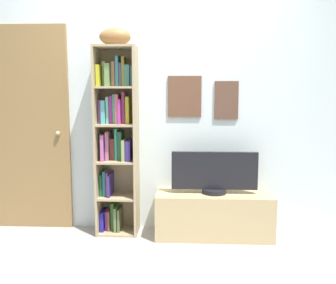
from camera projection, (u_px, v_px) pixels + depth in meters
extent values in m
cube|color=silver|center=(160.00, 106.00, 3.59)|extent=(4.80, 0.06, 2.41)
cube|color=brown|center=(185.00, 96.00, 3.53)|extent=(0.32, 0.02, 0.38)
cube|color=#9997B6|center=(185.00, 96.00, 3.52)|extent=(0.27, 0.01, 0.33)
cube|color=brown|center=(226.00, 100.00, 3.51)|extent=(0.22, 0.02, 0.36)
cube|color=#9F98BB|center=(226.00, 100.00, 3.51)|extent=(0.17, 0.01, 0.31)
cube|color=tan|center=(98.00, 142.00, 3.49)|extent=(0.02, 0.29, 1.75)
cube|color=tan|center=(136.00, 142.00, 3.47)|extent=(0.02, 0.29, 1.75)
cube|color=tan|center=(120.00, 140.00, 3.62)|extent=(0.38, 0.01, 1.75)
cube|color=tan|center=(119.00, 231.00, 3.60)|extent=(0.34, 0.28, 0.02)
cube|color=tan|center=(118.00, 196.00, 3.55)|extent=(0.34, 0.28, 0.02)
cube|color=tan|center=(117.00, 161.00, 3.51)|extent=(0.34, 0.28, 0.02)
cube|color=tan|center=(117.00, 125.00, 3.46)|extent=(0.34, 0.28, 0.02)
cube|color=tan|center=(116.00, 87.00, 3.42)|extent=(0.34, 0.28, 0.02)
cube|color=tan|center=(115.00, 47.00, 3.37)|extent=(0.34, 0.28, 0.02)
cube|color=#211C96|center=(104.00, 219.00, 3.62)|extent=(0.03, 0.21, 0.19)
cube|color=#9D5195|center=(108.00, 219.00, 3.65)|extent=(0.03, 0.15, 0.18)
cube|color=brown|center=(110.00, 219.00, 3.63)|extent=(0.02, 0.18, 0.19)
cube|color=#2E581C|center=(114.00, 215.00, 3.63)|extent=(0.03, 0.17, 0.27)
cube|color=#526B43|center=(117.00, 217.00, 3.61)|extent=(0.02, 0.21, 0.23)
cube|color=#515D36|center=(120.00, 218.00, 3.61)|extent=(0.02, 0.21, 0.22)
cube|color=#1F4E31|center=(103.00, 184.00, 3.58)|extent=(0.02, 0.19, 0.20)
cube|color=#1D6873|center=(106.00, 182.00, 3.58)|extent=(0.03, 0.19, 0.24)
cube|color=#9E3D64|center=(109.00, 183.00, 3.58)|extent=(0.02, 0.19, 0.22)
cube|color=navy|center=(111.00, 184.00, 3.56)|extent=(0.02, 0.23, 0.21)
cube|color=green|center=(102.00, 146.00, 3.56)|extent=(0.02, 0.15, 0.24)
cube|color=#AC51A0|center=(104.00, 147.00, 3.51)|extent=(0.03, 0.23, 0.24)
cube|color=#A2627E|center=(109.00, 145.00, 3.53)|extent=(0.03, 0.19, 0.27)
cube|color=brown|center=(113.00, 148.00, 3.55)|extent=(0.04, 0.15, 0.20)
cube|color=#369D76|center=(117.00, 144.00, 3.54)|extent=(0.02, 0.17, 0.29)
cube|color=#225136|center=(121.00, 145.00, 3.53)|extent=(0.04, 0.18, 0.27)
cube|color=#889058|center=(125.00, 149.00, 3.51)|extent=(0.03, 0.23, 0.20)
cube|color=navy|center=(129.00, 150.00, 3.51)|extent=(0.04, 0.23, 0.19)
cube|color=#6E3C72|center=(101.00, 112.00, 3.50)|extent=(0.03, 0.18, 0.22)
cube|color=#4AA6B7|center=(105.00, 112.00, 3.48)|extent=(0.04, 0.20, 0.21)
cube|color=#67B08E|center=(109.00, 110.00, 3.49)|extent=(0.02, 0.19, 0.25)
cube|color=#B236B8|center=(112.00, 110.00, 3.50)|extent=(0.02, 0.15, 0.25)
cube|color=#54A37B|center=(116.00, 109.00, 3.50)|extent=(0.03, 0.16, 0.27)
cube|color=#C0596E|center=(118.00, 109.00, 3.47)|extent=(0.03, 0.21, 0.27)
cube|color=#AB339B|center=(121.00, 111.00, 3.46)|extent=(0.02, 0.23, 0.23)
cube|color=#913A65|center=(124.00, 108.00, 3.49)|extent=(0.03, 0.16, 0.29)
cube|color=gold|center=(128.00, 110.00, 3.49)|extent=(0.03, 0.17, 0.25)
cube|color=#AEAE20|center=(100.00, 76.00, 3.43)|extent=(0.03, 0.23, 0.19)
cube|color=olive|center=(105.00, 74.00, 3.46)|extent=(0.03, 0.15, 0.23)
cube|color=#60864C|center=(109.00, 75.00, 3.43)|extent=(0.04, 0.21, 0.20)
cube|color=#9E664E|center=(114.00, 74.00, 3.46)|extent=(0.03, 0.15, 0.22)
cube|color=teal|center=(118.00, 72.00, 3.46)|extent=(0.03, 0.15, 0.27)
cube|color=#434579|center=(121.00, 75.00, 3.46)|extent=(0.02, 0.15, 0.21)
cube|color=olive|center=(124.00, 72.00, 3.45)|extent=(0.03, 0.15, 0.27)
cube|color=#407B6D|center=(128.00, 76.00, 3.45)|extent=(0.04, 0.16, 0.19)
cube|color=#3C6176|center=(132.00, 77.00, 3.46)|extent=(0.02, 0.15, 0.18)
ellipsoid|color=olive|center=(115.00, 37.00, 3.36)|extent=(0.29, 0.18, 0.16)
cube|color=tan|center=(214.00, 215.00, 3.48)|extent=(1.07, 0.39, 0.41)
cube|color=#87744F|center=(215.00, 222.00, 3.29)|extent=(0.96, 0.01, 0.26)
cylinder|color=black|center=(214.00, 191.00, 3.45)|extent=(0.22, 0.22, 0.04)
cube|color=black|center=(214.00, 171.00, 3.42)|extent=(0.79, 0.04, 0.35)
cube|color=#3E6995|center=(214.00, 171.00, 3.41)|extent=(0.75, 0.01, 0.31)
cube|color=olive|center=(28.00, 129.00, 3.63)|extent=(0.82, 0.04, 1.97)
cube|color=brown|center=(25.00, 88.00, 3.57)|extent=(0.53, 0.01, 0.71)
cube|color=brown|center=(29.00, 173.00, 3.68)|extent=(0.53, 0.01, 0.71)
sphere|color=tan|center=(58.00, 133.00, 3.58)|extent=(0.04, 0.04, 0.04)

